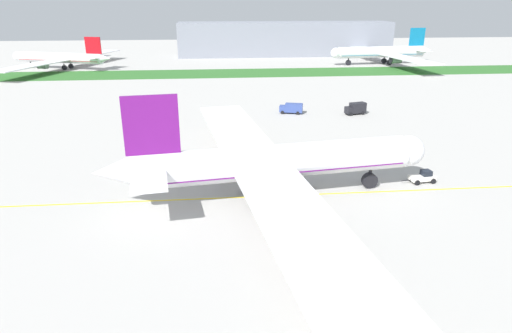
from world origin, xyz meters
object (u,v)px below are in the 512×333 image
object	(u,v)px
pushback_tug	(423,177)
service_truck_fuel_bowser	(291,108)
airliner_foreground	(270,163)
service_truck_baggage_loader	(356,108)
parked_airliner_far_left	(62,58)
ground_crew_wingwalker_port	(318,264)
parked_airliner_far_centre	(383,52)

from	to	relation	value
pushback_tug	service_truck_fuel_bowser	size ratio (longest dim) A/B	0.94
pushback_tug	airliner_foreground	bearing A→B (deg)	-172.33
service_truck_baggage_loader	service_truck_fuel_bowser	xyz separation A→B (m)	(-17.21, 2.57, -0.16)
parked_airliner_far_left	service_truck_fuel_bowser	bearing A→B (deg)	-46.43
airliner_foreground	service_truck_fuel_bowser	world-z (taller)	airliner_foreground
pushback_tug	parked_airliner_far_left	size ratio (longest dim) A/B	0.08
pushback_tug	service_truck_fuel_bowser	bearing A→B (deg)	105.39
service_truck_fuel_bowser	parked_airliner_far_left	bearing A→B (deg)	133.57
ground_crew_wingwalker_port	service_truck_baggage_loader	world-z (taller)	service_truck_baggage_loader
parked_airliner_far_centre	service_truck_baggage_loader	bearing A→B (deg)	-114.07
pushback_tug	parked_airliner_far_left	bearing A→B (deg)	125.48
service_truck_baggage_loader	parked_airliner_far_left	world-z (taller)	parked_airliner_far_left
service_truck_fuel_bowser	airliner_foreground	bearing A→B (deg)	-103.30
ground_crew_wingwalker_port	parked_airliner_far_centre	distance (m)	183.53
service_truck_fuel_bowser	parked_airliner_far_left	distance (m)	127.95
pushback_tug	parked_airliner_far_left	xyz separation A→B (m)	(-102.07, 143.19, 3.89)
ground_crew_wingwalker_port	service_truck_baggage_loader	distance (m)	77.40
ground_crew_wingwalker_port	parked_airliner_far_centre	xyz separation A→B (m)	(70.44, 169.41, 4.64)
pushback_tug	parked_airliner_far_left	world-z (taller)	parked_airliner_far_left
ground_crew_wingwalker_port	parked_airliner_far_left	size ratio (longest dim) A/B	0.02
pushback_tug	parked_airliner_far_left	distance (m)	175.89
service_truck_baggage_loader	service_truck_fuel_bowser	bearing A→B (deg)	171.50
parked_airliner_far_left	parked_airliner_far_centre	distance (m)	148.69
airliner_foreground	ground_crew_wingwalker_port	world-z (taller)	airliner_foreground
ground_crew_wingwalker_port	parked_airliner_far_left	xyz separation A→B (m)	(-78.23, 167.73, 3.82)
parked_airliner_far_left	parked_airliner_far_centre	bearing A→B (deg)	0.65
airliner_foreground	pushback_tug	size ratio (longest dim) A/B	13.42
service_truck_baggage_loader	pushback_tug	bearing A→B (deg)	-93.94
service_truck_baggage_loader	parked_airliner_far_centre	world-z (taller)	parked_airliner_far_centre
pushback_tug	service_truck_baggage_loader	size ratio (longest dim) A/B	1.03
ground_crew_wingwalker_port	service_truck_baggage_loader	xyz separation A→B (m)	(27.14, 72.49, 0.64)
pushback_tug	ground_crew_wingwalker_port	size ratio (longest dim) A/B	3.61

